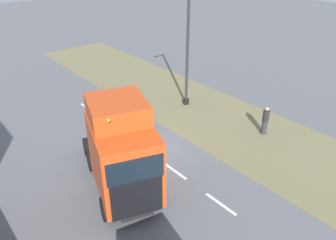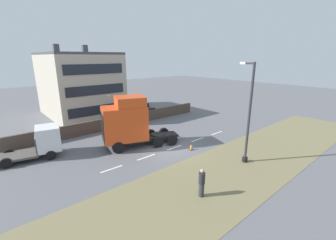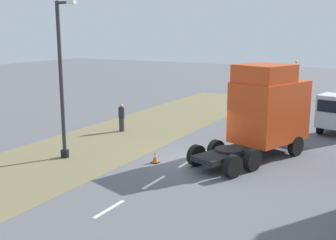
{
  "view_description": "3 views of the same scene",
  "coord_description": "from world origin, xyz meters",
  "px_view_note": "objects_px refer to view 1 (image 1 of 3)",
  "views": [
    {
      "loc": [
        9.02,
        12.77,
        10.4
      ],
      "look_at": [
        -0.3,
        1.61,
        2.53
      ],
      "focal_mm": 35.0,
      "sensor_mm": 36.0,
      "label": 1
    },
    {
      "loc": [
        -14.41,
        12.43,
        8.17
      ],
      "look_at": [
        0.82,
        -0.63,
        2.51
      ],
      "focal_mm": 24.0,
      "sensor_mm": 36.0,
      "label": 2
    },
    {
      "loc": [
        8.91,
        -18.66,
        6.4
      ],
      "look_at": [
        -1.7,
        0.39,
        1.78
      ],
      "focal_mm": 45.0,
      "sensor_mm": 36.0,
      "label": 3
    }
  ],
  "objects_px": {
    "pedestrian": "(265,121)",
    "traffic_cone_lead": "(149,128)",
    "lorry_cab": "(122,152)",
    "lamp_post": "(187,58)"
  },
  "relations": [
    {
      "from": "pedestrian",
      "to": "traffic_cone_lead",
      "type": "bearing_deg",
      "value": -41.39
    },
    {
      "from": "traffic_cone_lead",
      "to": "lamp_post",
      "type": "bearing_deg",
      "value": -161.44
    },
    {
      "from": "lamp_post",
      "to": "pedestrian",
      "type": "relative_size",
      "value": 4.29
    },
    {
      "from": "lamp_post",
      "to": "traffic_cone_lead",
      "type": "distance_m",
      "value": 5.72
    },
    {
      "from": "lorry_cab",
      "to": "pedestrian",
      "type": "bearing_deg",
      "value": -165.48
    },
    {
      "from": "lorry_cab",
      "to": "lamp_post",
      "type": "height_order",
      "value": "lamp_post"
    },
    {
      "from": "lorry_cab",
      "to": "traffic_cone_lead",
      "type": "bearing_deg",
      "value": -118.83
    },
    {
      "from": "lamp_post",
      "to": "pedestrian",
      "type": "bearing_deg",
      "value": 97.87
    },
    {
      "from": "lorry_cab",
      "to": "lamp_post",
      "type": "xyz_separation_m",
      "value": [
        -8.82,
        -5.44,
        1.13
      ]
    },
    {
      "from": "lorry_cab",
      "to": "lamp_post",
      "type": "distance_m",
      "value": 10.42
    }
  ]
}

